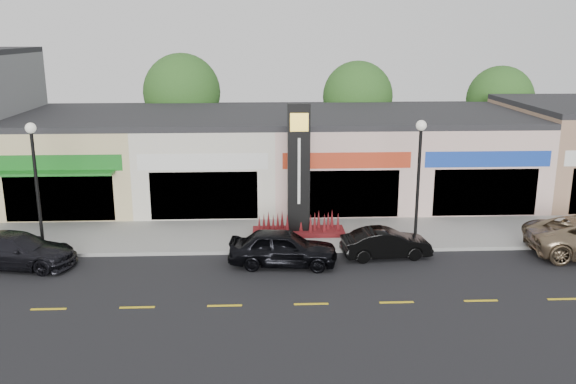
# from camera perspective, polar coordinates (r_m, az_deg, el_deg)

# --- Properties ---
(ground) EXTENTS (120.00, 120.00, 0.00)m
(ground) POSITION_cam_1_polar(r_m,az_deg,el_deg) (24.27, -5.55, -7.52)
(ground) COLOR black
(ground) RESTS_ON ground
(sidewalk) EXTENTS (52.00, 4.30, 0.15)m
(sidewalk) POSITION_cam_1_polar(r_m,az_deg,el_deg) (28.31, -5.12, -4.04)
(sidewalk) COLOR gray
(sidewalk) RESTS_ON ground
(curb) EXTENTS (52.00, 0.20, 0.15)m
(curb) POSITION_cam_1_polar(r_m,az_deg,el_deg) (26.19, -5.33, -5.63)
(curb) COLOR gray
(curb) RESTS_ON ground
(shop_beige) EXTENTS (7.00, 10.85, 4.80)m
(shop_beige) POSITION_cam_1_polar(r_m,az_deg,el_deg) (35.93, -18.41, 3.13)
(shop_beige) COLOR tan
(shop_beige) RESTS_ON ground
(shop_cream) EXTENTS (7.00, 10.01, 4.80)m
(shop_cream) POSITION_cam_1_polar(r_m,az_deg,el_deg) (34.69, -7.20, 3.38)
(shop_cream) COLOR beige
(shop_cream) RESTS_ON ground
(shop_pink_w) EXTENTS (7.00, 10.01, 4.80)m
(shop_pink_w) POSITION_cam_1_polar(r_m,az_deg,el_deg) (34.82, 4.38, 3.50)
(shop_pink_w) COLOR #C5A296
(shop_pink_w) RESTS_ON ground
(shop_pink_e) EXTENTS (7.00, 10.01, 4.80)m
(shop_pink_e) POSITION_cam_1_polar(r_m,az_deg,el_deg) (36.33, 15.42, 3.48)
(shop_pink_e) COLOR #C5A296
(shop_pink_e) RESTS_ON ground
(shop_tan) EXTENTS (7.00, 10.01, 5.30)m
(shop_tan) POSITION_cam_1_polar(r_m,az_deg,el_deg) (39.02, 25.30, 3.71)
(shop_tan) COLOR #916C54
(shop_tan) RESTS_ON ground
(tree_rear_west) EXTENTS (5.20, 5.20, 7.83)m
(tree_rear_west) POSITION_cam_1_polar(r_m,az_deg,el_deg) (42.45, -9.89, 9.20)
(tree_rear_west) COLOR #382619
(tree_rear_west) RESTS_ON ground
(tree_rear_mid) EXTENTS (4.80, 4.80, 7.29)m
(tree_rear_mid) POSITION_cam_1_polar(r_m,az_deg,el_deg) (42.67, 6.52, 8.90)
(tree_rear_mid) COLOR #382619
(tree_rear_mid) RESTS_ON ground
(tree_rear_east) EXTENTS (4.60, 4.60, 6.94)m
(tree_rear_east) POSITION_cam_1_polar(r_m,az_deg,el_deg) (45.35, 19.22, 8.20)
(tree_rear_east) COLOR #382619
(tree_rear_east) RESTS_ON ground
(lamp_west_near) EXTENTS (0.44, 0.44, 5.47)m
(lamp_west_near) POSITION_cam_1_polar(r_m,az_deg,el_deg) (27.22, -22.54, 1.54)
(lamp_west_near) COLOR black
(lamp_west_near) RESTS_ON sidewalk
(lamp_east_near) EXTENTS (0.44, 0.44, 5.47)m
(lamp_east_near) POSITION_cam_1_polar(r_m,az_deg,el_deg) (26.43, 12.14, 1.98)
(lamp_east_near) COLOR black
(lamp_east_near) RESTS_ON sidewalk
(pylon_sign) EXTENTS (4.20, 1.30, 6.00)m
(pylon_sign) POSITION_cam_1_polar(r_m,az_deg,el_deg) (27.56, 1.00, 0.26)
(pylon_sign) COLOR maroon
(pylon_sign) RESTS_ON sidewalk
(car_dark_sedan) EXTENTS (2.70, 5.01, 1.38)m
(car_dark_sedan) POSITION_cam_1_polar(r_m,az_deg,el_deg) (26.84, -24.05, -5.00)
(car_dark_sedan) COLOR black
(car_dark_sedan) RESTS_ON ground
(car_black_sedan) EXTENTS (2.18, 4.52, 1.49)m
(car_black_sedan) POSITION_cam_1_polar(r_m,az_deg,el_deg) (24.66, -0.47, -5.23)
(car_black_sedan) COLOR black
(car_black_sedan) RESTS_ON ground
(car_black_conv) EXTENTS (1.66, 3.82, 1.22)m
(car_black_conv) POSITION_cam_1_polar(r_m,az_deg,el_deg) (25.87, 9.15, -4.76)
(car_black_conv) COLOR black
(car_black_conv) RESTS_ON ground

